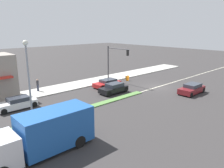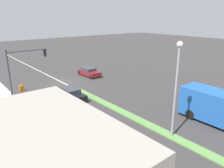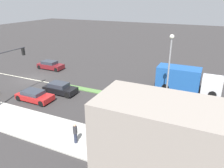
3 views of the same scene
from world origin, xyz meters
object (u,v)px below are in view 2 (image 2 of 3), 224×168
at_px(street_lamp, 177,79).
at_px(delivery_truck, 221,109).
at_px(sedan_maroon, 89,72).
at_px(van_white, 120,151).
at_px(suv_black, 72,94).
at_px(traffic_signal_main, 22,65).
at_px(pedestrian, 26,141).
at_px(warning_aframe_sign, 22,88).
at_px(hatchback_red, 43,97).

distance_m(street_lamp, delivery_truck, 6.13).
relative_size(sedan_maroon, van_white, 1.06).
distance_m(sedan_maroon, suv_black, 10.33).
bearing_deg(traffic_signal_main, pedestrian, 72.38).
height_order(pedestrian, van_white, pedestrian).
relative_size(street_lamp, suv_black, 1.86).
height_order(sedan_maroon, van_white, sedan_maroon).
height_order(delivery_truck, sedan_maroon, delivery_truck).
xyz_separation_m(warning_aframe_sign, sedan_maroon, (-10.76, -0.99, 0.21)).
height_order(traffic_signal_main, warning_aframe_sign, traffic_signal_main).
xyz_separation_m(sedan_maroon, hatchback_red, (10.00, 6.06, -0.05)).
bearing_deg(van_white, hatchback_red, -90.00).
relative_size(warning_aframe_sign, hatchback_red, 0.20).
distance_m(traffic_signal_main, van_white, 15.83).
height_order(van_white, suv_black, suv_black).
distance_m(delivery_truck, suv_black, 15.21).
height_order(pedestrian, warning_aframe_sign, pedestrian).
bearing_deg(suv_black, van_white, 76.44).
height_order(street_lamp, sedan_maroon, street_lamp).
height_order(traffic_signal_main, van_white, traffic_signal_main).
bearing_deg(pedestrian, traffic_signal_main, -107.62).
xyz_separation_m(traffic_signal_main, delivery_truck, (-11.12, 17.21, -2.43)).
relative_size(pedestrian, hatchback_red, 0.41).
bearing_deg(delivery_truck, van_white, -10.04).
height_order(pedestrian, sedan_maroon, pedestrian).
relative_size(delivery_truck, suv_black, 1.89).
xyz_separation_m(traffic_signal_main, warning_aframe_sign, (-0.37, -2.59, -3.47)).
relative_size(street_lamp, warning_aframe_sign, 8.80).
xyz_separation_m(pedestrian, suv_black, (-7.42, -7.16, -0.35)).
bearing_deg(street_lamp, traffic_signal_main, -68.95).
distance_m(pedestrian, van_white, 6.42).
bearing_deg(pedestrian, suv_black, -136.00).
height_order(suv_black, hatchback_red, suv_black).
height_order(delivery_truck, suv_black, delivery_truck).
height_order(sedan_maroon, hatchback_red, sedan_maroon).
bearing_deg(sedan_maroon, suv_black, 45.83).
height_order(warning_aframe_sign, delivery_truck, delivery_truck).
xyz_separation_m(warning_aframe_sign, hatchback_red, (-0.76, 5.07, 0.15)).
xyz_separation_m(pedestrian, delivery_truck, (-14.62, 6.22, 0.47)).
relative_size(sedan_maroon, suv_black, 1.06).
bearing_deg(street_lamp, suv_black, -79.68).
height_order(warning_aframe_sign, van_white, van_white).
relative_size(street_lamp, hatchback_red, 1.79).
bearing_deg(pedestrian, sedan_maroon, -135.09).
distance_m(street_lamp, suv_black, 12.95).
xyz_separation_m(traffic_signal_main, hatchback_red, (-1.12, 2.48, -3.32)).
distance_m(street_lamp, hatchback_red, 14.93).
xyz_separation_m(suv_black, hatchback_red, (2.80, -1.35, -0.06)).
bearing_deg(van_white, delivery_truck, 169.96).
relative_size(street_lamp, delivery_truck, 0.98).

